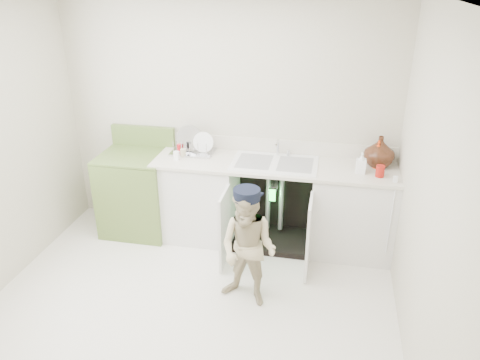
% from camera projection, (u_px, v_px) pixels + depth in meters
% --- Properties ---
extents(ground, '(3.50, 3.50, 0.00)m').
position_uv_depth(ground, '(190.00, 307.00, 4.05)').
color(ground, silver).
rests_on(ground, ground).
extents(room_shell, '(6.00, 5.50, 1.26)m').
position_uv_depth(room_shell, '(183.00, 175.00, 3.53)').
color(room_shell, beige).
rests_on(room_shell, ground).
extents(counter_run, '(2.44, 1.02, 1.21)m').
position_uv_depth(counter_run, '(276.00, 202.00, 4.83)').
color(counter_run, white).
rests_on(counter_run, ground).
extents(avocado_stove, '(0.71, 0.65, 1.11)m').
position_uv_depth(avocado_stove, '(138.00, 191.00, 5.08)').
color(avocado_stove, olive).
rests_on(avocado_stove, ground).
extents(repair_worker, '(0.61, 0.94, 1.07)m').
position_uv_depth(repair_worker, '(248.00, 248.00, 3.91)').
color(repair_worker, tan).
rests_on(repair_worker, ground).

